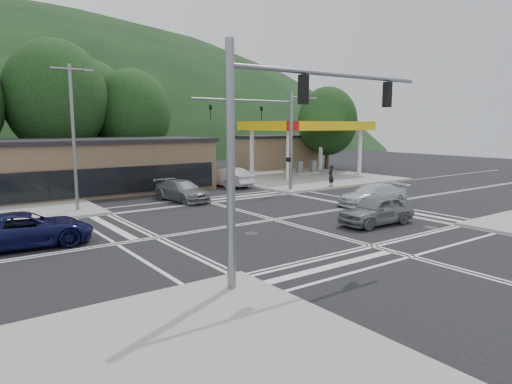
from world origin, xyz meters
TOP-DOWN VIEW (x-y plane):
  - ground at (0.00, 0.00)m, footprint 120.00×120.00m
  - sidewalk_ne at (15.00, 15.00)m, footprint 16.00×16.00m
  - gas_station_canopy at (16.99, 15.99)m, footprint 12.32×8.34m
  - convenience_store at (20.00, 25.00)m, footprint 10.00×6.00m
  - commercial_row at (-8.00, 17.00)m, footprint 24.00×8.00m
  - hill_north at (0.00, 90.00)m, footprint 252.00×126.00m
  - tree_n_b at (-6.00, 24.00)m, footprint 9.00×9.00m
  - tree_n_c at (1.00, 24.00)m, footprint 7.60×7.60m
  - tree_n_e at (-2.00, 28.00)m, footprint 8.40×8.40m
  - tree_ne at (24.00, 20.00)m, footprint 7.20×7.20m
  - streetlight_nw at (-8.44, 9.00)m, footprint 2.50×0.25m
  - signal_mast_ne at (6.95, 8.20)m, footprint 11.65×0.30m
  - signal_mast_sw at (-6.39, -8.20)m, footprint 9.14×0.28m
  - car_blue_west at (-12.56, 1.86)m, footprint 5.85×3.11m
  - car_grey_center at (3.76, -4.29)m, footprint 4.68×2.03m
  - car_silver_east at (8.23, -0.30)m, footprint 5.30×2.86m
  - car_queue_a at (5.50, 13.50)m, footprint 2.48×5.21m
  - car_queue_b at (5.50, 14.00)m, footprint 2.56×5.05m
  - car_northbound at (-1.26, 9.00)m, footprint 2.65×5.28m
  - pedestrian at (12.14, 7.50)m, footprint 0.78×0.63m

SIDE VIEW (x-z plane):
  - ground at x=0.00m, z-range 0.00..0.00m
  - hill_north at x=0.00m, z-range -70.00..70.00m
  - sidewalk_ne at x=15.00m, z-range 0.00..0.15m
  - car_silver_east at x=8.23m, z-range 0.00..1.46m
  - car_northbound at x=-1.26m, z-range 0.00..1.47m
  - car_blue_west at x=-12.56m, z-range 0.00..1.57m
  - car_grey_center at x=3.76m, z-range 0.00..1.57m
  - car_queue_b at x=5.50m, z-range 0.00..1.65m
  - car_queue_a at x=5.50m, z-range 0.00..1.65m
  - pedestrian at x=12.14m, z-range 0.15..2.02m
  - convenience_store at x=20.00m, z-range 0.00..3.80m
  - commercial_row at x=-8.00m, z-range 0.00..4.00m
  - gas_station_canopy at x=16.99m, z-range 2.17..7.92m
  - streetlight_nw at x=-8.44m, z-range 0.55..9.55m
  - signal_mast_ne at x=6.95m, z-range 1.07..9.07m
  - signal_mast_sw at x=-6.39m, z-range 1.12..9.12m
  - tree_ne at x=24.00m, z-range 0.85..10.84m
  - tree_n_c at x=1.00m, z-range 1.06..11.93m
  - tree_n_e at x=-2.00m, z-range 1.15..13.13m
  - tree_n_b at x=-6.00m, z-range 1.30..14.28m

